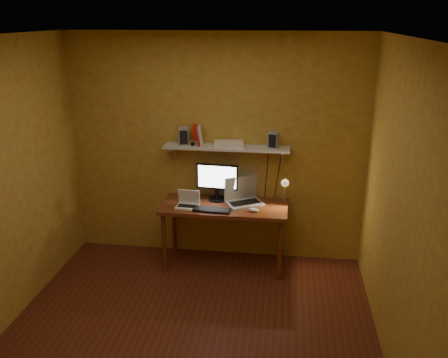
# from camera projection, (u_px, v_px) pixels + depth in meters

# --- Properties ---
(room) EXTENTS (3.44, 3.24, 2.64)m
(room) POSITION_uv_depth(u_px,v_px,m) (186.00, 201.00, 3.91)
(room) COLOR #5B2517
(room) RESTS_ON ground
(desk) EXTENTS (1.40, 0.60, 0.75)m
(desk) POSITION_uv_depth(u_px,v_px,m) (224.00, 212.00, 5.30)
(desk) COLOR maroon
(desk) RESTS_ON ground
(wall_shelf) EXTENTS (1.40, 0.25, 0.21)m
(wall_shelf) POSITION_uv_depth(u_px,v_px,m) (227.00, 148.00, 5.25)
(wall_shelf) COLOR silver
(wall_shelf) RESTS_ON room
(monitor) EXTENTS (0.47, 0.21, 0.43)m
(monitor) POSITION_uv_depth(u_px,v_px,m) (217.00, 180.00, 5.34)
(monitor) COLOR black
(monitor) RESTS_ON desk
(laptop) EXTENTS (0.48, 0.43, 0.29)m
(laptop) POSITION_uv_depth(u_px,v_px,m) (243.00, 196.00, 5.32)
(laptop) COLOR gray
(laptop) RESTS_ON desk
(netbook) EXTENTS (0.26, 0.20, 0.19)m
(netbook) POSITION_uv_depth(u_px,v_px,m) (188.00, 202.00, 5.21)
(netbook) COLOR white
(netbook) RESTS_ON desk
(keyboard) EXTENTS (0.41, 0.16, 0.02)m
(keyboard) POSITION_uv_depth(u_px,v_px,m) (212.00, 210.00, 5.12)
(keyboard) COLOR black
(keyboard) RESTS_ON desk
(mouse) EXTENTS (0.12, 0.09, 0.04)m
(mouse) POSITION_uv_depth(u_px,v_px,m) (254.00, 210.00, 5.09)
(mouse) COLOR white
(mouse) RESTS_ON desk
(desk_lamp) EXTENTS (0.09, 0.23, 0.38)m
(desk_lamp) POSITION_uv_depth(u_px,v_px,m) (285.00, 186.00, 5.24)
(desk_lamp) COLOR silver
(desk_lamp) RESTS_ON desk
(speaker_left) EXTENTS (0.14, 0.14, 0.20)m
(speaker_left) POSITION_uv_depth(u_px,v_px,m) (183.00, 136.00, 5.27)
(speaker_left) COLOR gray
(speaker_left) RESTS_ON wall_shelf
(speaker_right) EXTENTS (0.12, 0.12, 0.18)m
(speaker_right) POSITION_uv_depth(u_px,v_px,m) (273.00, 140.00, 5.15)
(speaker_right) COLOR gray
(speaker_right) RESTS_ON wall_shelf
(books) EXTENTS (0.13, 0.16, 0.22)m
(books) POSITION_uv_depth(u_px,v_px,m) (198.00, 135.00, 5.26)
(books) COLOR red
(books) RESTS_ON wall_shelf
(shelf_camera) EXTENTS (0.11, 0.06, 0.07)m
(shelf_camera) POSITION_uv_depth(u_px,v_px,m) (193.00, 144.00, 5.23)
(shelf_camera) COLOR silver
(shelf_camera) RESTS_ON wall_shelf
(router) EXTENTS (0.35, 0.26, 0.05)m
(router) POSITION_uv_depth(u_px,v_px,m) (229.00, 144.00, 5.23)
(router) COLOR white
(router) RESTS_ON wall_shelf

